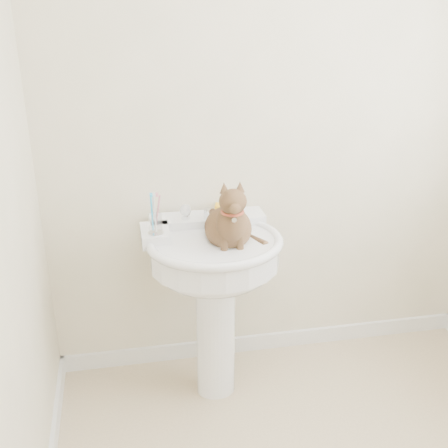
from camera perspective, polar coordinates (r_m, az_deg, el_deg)
wall_back at (r=2.68m, az=5.08°, el=10.00°), size 2.20×0.00×2.50m
baseboard_back at (r=3.17m, az=4.35°, el=-11.78°), size 2.20×0.02×0.09m
pedestal_sink at (r=2.54m, az=-0.99°, el=-4.61°), size 0.62×0.61×0.86m
faucet at (r=2.58m, az=-1.56°, el=1.40°), size 0.28×0.12×0.14m
soap_bar at (r=2.69m, az=0.06°, el=1.69°), size 0.10×0.08×0.03m
toothbrush_cup at (r=2.44m, az=-6.99°, el=0.02°), size 0.07×0.07×0.19m
cat at (r=2.42m, az=0.57°, el=-0.03°), size 0.23×0.29×0.42m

